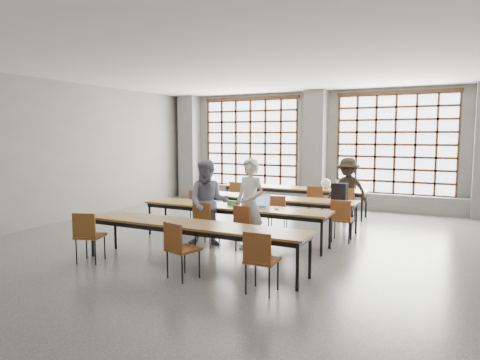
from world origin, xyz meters
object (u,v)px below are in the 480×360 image
Objects in this scene: mouse at (277,209)px; chair_mid_right at (341,216)px; desk_row_c at (234,209)px; chair_back_right at (346,201)px; student_female at (208,203)px; desk_row_d at (192,227)px; laptop_back at (342,187)px; red_pouch at (90,233)px; chair_near_left at (88,232)px; chair_front_left at (205,219)px; backpack at (340,192)px; student_back at (348,190)px; desk_row_a at (293,190)px; laptop_front at (260,204)px; chair_back_left at (238,194)px; chair_mid_centre at (277,211)px; student_male at (250,205)px; chair_near_mid at (179,245)px; chair_mid_left at (199,204)px; phone at (239,207)px; plastic_bag at (326,184)px; desk_row_b at (271,200)px; green_box at (233,203)px; chair_near_right at (260,256)px; chair_front_right at (246,223)px; chair_back_mid at (315,199)px.

chair_mid_right is at bearing 40.71° from mouse.
desk_row_c is 3.32m from chair_back_right.
student_female is 1.34m from mouse.
desk_row_d is 5.58m from laptop_back.
red_pouch is (-2.48, -2.37, -0.25)m from mouse.
chair_mid_right reaches higher than red_pouch.
chair_front_left is at bearing 56.81° from chair_near_left.
desk_row_c is at bearing 36.57° from student_female.
desk_row_d is at bearing -111.12° from backpack.
chair_near_left is 0.55× the size of student_back.
desk_row_a is 10.27× the size of laptop_front.
mouse is 1.80m from backpack.
desk_row_c is at bearing -64.73° from chair_back_left.
student_male reaches higher than chair_mid_centre.
chair_near_mid is (0.66, -1.83, 0.00)m from chair_front_left.
chair_back_right is (1.48, 4.71, -0.13)m from desk_row_d.
chair_mid_left is 3.39m from chair_mid_right.
laptop_back is 3.40× the size of phone.
plastic_bag is (0.77, 3.66, 0.14)m from phone.
mouse is (0.76, -1.53, 0.08)m from desk_row_b.
green_box is 0.62× the size of backpack.
red_pouch is (-0.13, -3.27, -0.04)m from chair_mid_left.
chair_back_right is 2.99m from laptop_front.
mouse is at bearing -75.66° from desk_row_a.
student_male is 1.08× the size of student_back.
student_female is (-1.95, -3.38, 0.31)m from chair_back_right.
chair_mid_centre is 0.55× the size of student_back.
phone is (-0.17, 2.36, 0.20)m from chair_near_mid.
chair_back_left is at bearing 107.77° from chair_near_mid.
chair_near_right is at bearing -89.76° from chair_back_right.
chair_mid_left and chair_mid_right have the same top height.
chair_front_right is at bearing -37.42° from chair_mid_left.
student_female is at bearing 88.59° from chair_front_left.
green_box is 1.25× the size of red_pouch.
chair_mid_right is 0.52× the size of student_female.
desk_row_b is 3.34m from desk_row_d.
chair_front_right is at bearing -79.68° from desk_row_b.
student_back is at bearing 64.71° from phone.
student_male is 4.35× the size of backpack.
green_box is at bearing -64.94° from chair_back_left.
laptop_front reaches higher than chair_mid_centre.
desk_row_d is 4.94m from chair_back_right.
laptop_front is (0.85, 0.74, 0.25)m from chair_front_left.
backpack is (1.79, 1.56, 0.27)m from desk_row_c.
chair_near_mid is 6.17m from laptop_back.
phone is at bearing -150.06° from laptop_front.
phone is at bearing -174.07° from mouse.
chair_back_mid reaches higher than phone.
chair_mid_right is 2.20× the size of backpack.
green_box is at bearing 60.26° from chair_near_left.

